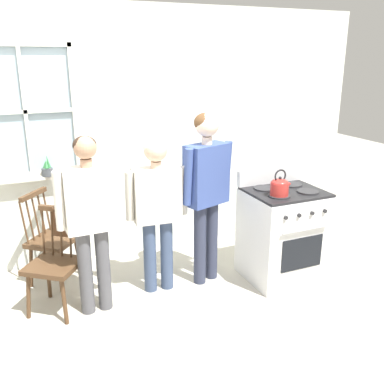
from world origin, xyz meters
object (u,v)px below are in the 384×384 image
(stove, at_px, (282,233))
(potted_plant, at_px, (47,169))
(person_elderly_left, at_px, (90,211))
(person_teen_center, at_px, (157,201))
(handbag, at_px, (65,221))
(chair_by_window, at_px, (55,265))
(chair_near_wall, at_px, (51,240))
(person_adult_right, at_px, (206,181))
(kettle, at_px, (280,186))

(stove, xyz_separation_m, potted_plant, (-2.10, 1.14, 0.61))
(person_elderly_left, relative_size, person_teen_center, 1.06)
(handbag, bearing_deg, chair_by_window, -126.87)
(chair_near_wall, xyz_separation_m, person_elderly_left, (0.29, -0.70, 0.51))
(chair_by_window, xyz_separation_m, person_adult_right, (1.43, -0.05, 0.60))
(person_adult_right, bearing_deg, person_teen_center, 159.64)
(person_elderly_left, distance_m, person_teen_center, 0.64)
(person_teen_center, bearing_deg, potted_plant, 138.84)
(chair_by_window, bearing_deg, chair_near_wall, 124.03)
(person_teen_center, distance_m, stove, 1.33)
(person_teen_center, bearing_deg, handbag, 169.87)
(stove, bearing_deg, person_teen_center, 168.55)
(person_teen_center, distance_m, person_adult_right, 0.51)
(person_teen_center, xyz_separation_m, kettle, (1.07, -0.38, 0.12))
(chair_near_wall, bearing_deg, potted_plant, 30.34)
(chair_near_wall, relative_size, person_adult_right, 0.55)
(person_adult_right, relative_size, handbag, 5.49)
(chair_by_window, height_order, chair_near_wall, same)
(chair_near_wall, height_order, potted_plant, potted_plant)
(person_adult_right, height_order, kettle, person_adult_right)
(potted_plant, xyz_separation_m, handbag, (0.06, -0.68, -0.32))
(chair_near_wall, height_order, handbag, same)
(person_teen_center, xyz_separation_m, stove, (1.24, -0.25, -0.44))
(person_teen_center, relative_size, person_adult_right, 0.88)
(kettle, relative_size, handbag, 0.80)
(chair_near_wall, relative_size, kettle, 3.75)
(person_teen_center, relative_size, kettle, 6.02)
(person_elderly_left, height_order, potted_plant, person_elderly_left)
(chair_by_window, relative_size, potted_plant, 4.28)
(person_teen_center, bearing_deg, stove, -6.57)
(potted_plant, bearing_deg, chair_by_window, -95.36)
(chair_by_window, height_order, kettle, kettle)
(person_teen_center, height_order, handbag, person_teen_center)
(person_elderly_left, relative_size, potted_plant, 7.26)
(person_elderly_left, bearing_deg, chair_near_wall, 110.57)
(person_elderly_left, bearing_deg, person_teen_center, 9.75)
(stove, bearing_deg, person_elderly_left, 176.18)
(kettle, bearing_deg, stove, 38.80)
(kettle, bearing_deg, chair_by_window, 168.53)
(stove, bearing_deg, chair_near_wall, 158.96)
(chair_by_window, height_order, potted_plant, potted_plant)
(person_elderly_left, bearing_deg, potted_plant, 101.26)
(person_adult_right, xyz_separation_m, handbag, (-1.29, 0.24, -0.29))
(person_adult_right, bearing_deg, chair_near_wall, 139.01)
(chair_by_window, distance_m, person_elderly_left, 0.61)
(chair_near_wall, height_order, person_adult_right, person_adult_right)
(person_teen_center, height_order, potted_plant, person_teen_center)
(person_adult_right, bearing_deg, chair_by_window, 160.11)
(chair_by_window, distance_m, person_adult_right, 1.56)
(person_teen_center, bearing_deg, chair_near_wall, 152.67)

